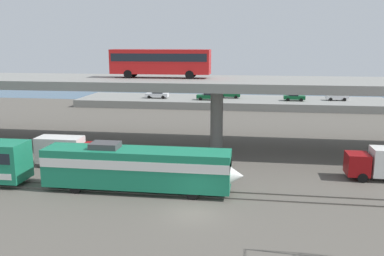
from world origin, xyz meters
TOP-DOWN VIEW (x-y plane):
  - ground_plane at (0.00, 0.00)m, footprint 260.00×260.00m
  - rail_strip_near at (0.00, 3.26)m, footprint 110.00×0.12m
  - rail_strip_far at (0.00, 4.74)m, footprint 110.00×0.12m
  - train_locomotive at (-4.61, 4.00)m, footprint 17.01×3.04m
  - highway_overpass at (0.00, 20.00)m, footprint 96.00×12.33m
  - transit_bus_on_overpass at (-6.93, 20.58)m, footprint 12.00×2.68m
  - service_truck_west at (-14.38, 10.15)m, footprint 6.80×2.46m
  - pier_parking_lot at (0.00, 55.00)m, footprint 61.67×13.66m
  - parked_car_0 at (12.21, 53.39)m, footprint 4.04×1.93m
  - parked_car_1 at (-15.05, 53.42)m, footprint 4.64×1.92m
  - parked_car_2 at (20.58, 55.06)m, footprint 4.13×1.85m
  - parked_car_3 at (-0.45, 55.87)m, footprint 4.44×1.91m
  - parked_car_4 at (-4.50, 52.19)m, footprint 4.30×2.00m
  - harbor_water at (0.00, 78.00)m, footprint 140.00×36.00m

SIDE VIEW (x-z plane):
  - ground_plane at x=0.00m, z-range 0.00..0.00m
  - harbor_water at x=0.00m, z-range 0.00..0.01m
  - rail_strip_near at x=0.00m, z-range 0.00..0.12m
  - rail_strip_far at x=0.00m, z-range 0.00..0.12m
  - pier_parking_lot at x=0.00m, z-range 0.00..1.45m
  - service_truck_west at x=-14.38m, z-range 0.12..3.16m
  - train_locomotive at x=-4.61m, z-range 0.10..4.28m
  - parked_car_2 at x=20.58m, z-range 1.47..2.97m
  - parked_car_0 at x=12.21m, z-range 1.47..2.97m
  - parked_car_3 at x=-0.45m, z-range 1.48..2.98m
  - parked_car_4 at x=-4.50m, z-range 1.48..2.98m
  - parked_car_1 at x=-15.05m, z-range 1.48..2.98m
  - highway_overpass at x=0.00m, z-range 3.50..11.82m
  - transit_bus_on_overpass at x=-6.93m, z-range 8.69..12.09m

